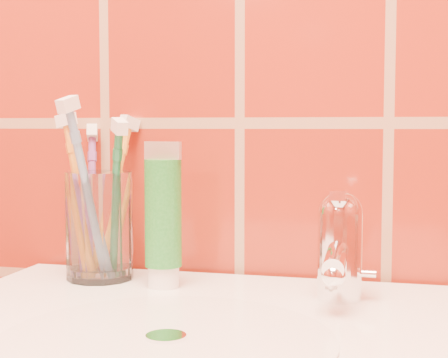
# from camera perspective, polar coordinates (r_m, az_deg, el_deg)

# --- Properties ---
(glass_tumbler) EXTENTS (0.09, 0.09, 0.13)m
(glass_tumbler) POSITION_cam_1_polar(r_m,az_deg,el_deg) (0.86, -10.30, -3.83)
(glass_tumbler) COLOR white
(glass_tumbler) RESTS_ON pedestal_sink
(toothpaste_tube) EXTENTS (0.05, 0.04, 0.17)m
(toothpaste_tube) POSITION_cam_1_polar(r_m,az_deg,el_deg) (0.80, -5.08, -3.37)
(toothpaste_tube) COLOR white
(toothpaste_tube) RESTS_ON pedestal_sink
(faucet) EXTENTS (0.05, 0.11, 0.12)m
(faucet) POSITION_cam_1_polar(r_m,az_deg,el_deg) (0.75, 9.57, -5.19)
(faucet) COLOR white
(faucet) RESTS_ON pedestal_sink
(toothbrush_0) EXTENTS (0.11, 0.17, 0.21)m
(toothbrush_0) POSITION_cam_1_polar(r_m,az_deg,el_deg) (0.89, -10.93, -1.81)
(toothbrush_0) COLOR #7B4492
(toothbrush_0) RESTS_ON glass_tumbler
(toothbrush_1) EXTENTS (0.10, 0.15, 0.22)m
(toothbrush_1) POSITION_cam_1_polar(r_m,az_deg,el_deg) (0.88, -9.28, -1.45)
(toothbrush_1) COLOR gold
(toothbrush_1) RESTS_ON glass_tumbler
(toothbrush_2) EXTENTS (0.10, 0.09, 0.21)m
(toothbrush_2) POSITION_cam_1_polar(r_m,az_deg,el_deg) (0.86, -11.89, -1.50)
(toothbrush_2) COLOR #C67B23
(toothbrush_2) RESTS_ON glass_tumbler
(toothbrush_3) EXTENTS (0.12, 0.12, 0.21)m
(toothbrush_3) POSITION_cam_1_polar(r_m,az_deg,el_deg) (0.83, -9.12, -1.93)
(toothbrush_3) COLOR #1C693C
(toothbrush_3) RESTS_ON glass_tumbler
(toothbrush_4) EXTENTS (0.09, 0.15, 0.24)m
(toothbrush_4) POSITION_cam_1_polar(r_m,az_deg,el_deg) (0.82, -11.22, -1.17)
(toothbrush_4) COLOR #688EBA
(toothbrush_4) RESTS_ON glass_tumbler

